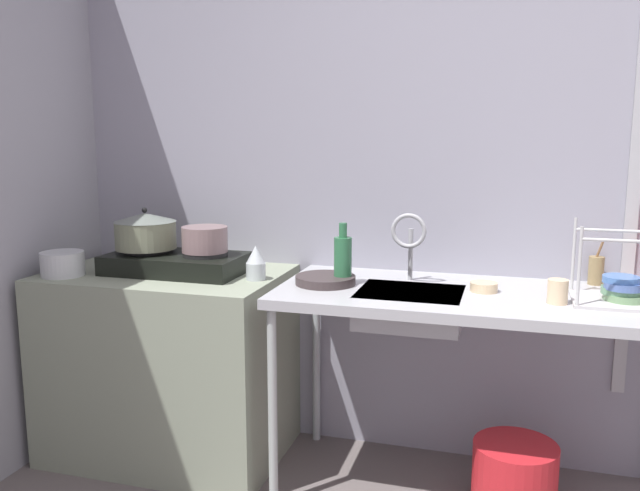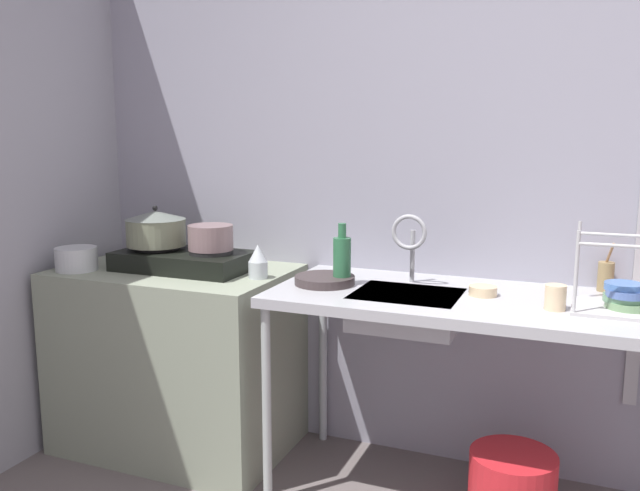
# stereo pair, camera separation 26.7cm
# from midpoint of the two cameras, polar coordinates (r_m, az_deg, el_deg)

# --- Properties ---
(wall_back) EXTENTS (5.19, 0.10, 2.52)m
(wall_back) POSITION_cam_midpoint_polar(r_m,az_deg,el_deg) (2.88, 23.37, 5.17)
(wall_back) COLOR #9392A0
(wall_back) RESTS_ON ground
(counter_concrete) EXTENTS (1.03, 0.67, 0.84)m
(counter_concrete) POSITION_cam_midpoint_polar(r_m,az_deg,el_deg) (3.12, -9.84, -9.62)
(counter_concrete) COLOR gray
(counter_concrete) RESTS_ON ground
(counter_sink) EXTENTS (1.54, 0.67, 0.84)m
(counter_sink) POSITION_cam_midpoint_polar(r_m,az_deg,el_deg) (2.59, 16.11, -5.58)
(counter_sink) COLOR #ACADB1
(counter_sink) RESTS_ON ground
(stove) EXTENTS (0.60, 0.32, 0.10)m
(stove) POSITION_cam_midpoint_polar(r_m,az_deg,el_deg) (2.97, -9.24, -1.26)
(stove) COLOR black
(stove) RESTS_ON counter_concrete
(pot_on_left_burner) EXTENTS (0.27, 0.27, 0.18)m
(pot_on_left_burner) POSITION_cam_midpoint_polar(r_m,az_deg,el_deg) (3.03, -11.62, 1.47)
(pot_on_left_burner) COLOR slate
(pot_on_left_burner) RESTS_ON stove
(pot_on_right_burner) EXTENTS (0.20, 0.20, 0.11)m
(pot_on_right_burner) POSITION_cam_midpoint_polar(r_m,az_deg,el_deg) (2.88, -6.87, 0.68)
(pot_on_right_burner) COLOR slate
(pot_on_right_burner) RESTS_ON stove
(pot_beside_stove) EXTENTS (0.18, 0.18, 0.10)m
(pot_beside_stove) POSITION_cam_midpoint_polar(r_m,az_deg,el_deg) (3.08, -18.09, -1.13)
(pot_beside_stove) COLOR silver
(pot_beside_stove) RESTS_ON counter_concrete
(percolator) EXTENTS (0.08, 0.08, 0.14)m
(percolator) POSITION_cam_midpoint_polar(r_m,az_deg,el_deg) (2.77, -2.66, -1.45)
(percolator) COLOR silver
(percolator) RESTS_ON counter_concrete
(sink_basin) EXTENTS (0.40, 0.33, 0.13)m
(sink_basin) POSITION_cam_midpoint_polar(r_m,az_deg,el_deg) (2.58, 10.51, -5.54)
(sink_basin) COLOR #ACADB1
(sink_basin) RESTS_ON counter_sink
(faucet) EXTENTS (0.14, 0.08, 0.29)m
(faucet) POSITION_cam_midpoint_polar(r_m,az_deg,el_deg) (2.67, 10.65, 0.72)
(faucet) COLOR #ACADB1
(faucet) RESTS_ON counter_sink
(frying_pan) EXTENTS (0.25, 0.25, 0.03)m
(frying_pan) POSITION_cam_midpoint_polar(r_m,az_deg,el_deg) (2.67, 3.28, -3.03)
(frying_pan) COLOR #3A3030
(frying_pan) RESTS_ON counter_sink
(dish_rack) EXTENTS (0.35, 0.26, 0.29)m
(dish_rack) POSITION_cam_midpoint_polar(r_m,az_deg,el_deg) (2.55, 27.78, -4.09)
(dish_rack) COLOR #BCBCBB
(dish_rack) RESTS_ON counter_sink
(cup_by_rack) EXTENTS (0.07, 0.07, 0.09)m
(cup_by_rack) POSITION_cam_midpoint_polar(r_m,az_deg,el_deg) (2.47, 22.71, -4.21)
(cup_by_rack) COLOR beige
(cup_by_rack) RESTS_ON counter_sink
(small_bowl_on_drainboard) EXTENTS (0.11, 0.11, 0.04)m
(small_bowl_on_drainboard) POSITION_cam_midpoint_polar(r_m,az_deg,el_deg) (2.59, 16.85, -3.82)
(small_bowl_on_drainboard) COLOR beige
(small_bowl_on_drainboard) RESTS_ON counter_sink
(bottle_by_sink) EXTENTS (0.07, 0.07, 0.25)m
(bottle_by_sink) POSITION_cam_midpoint_polar(r_m,az_deg,el_deg) (2.65, 4.81, -1.25)
(bottle_by_sink) COLOR #2C6942
(bottle_by_sink) RESTS_ON counter_sink
(utensil_jar) EXTENTS (0.06, 0.06, 0.19)m
(utensil_jar) POSITION_cam_midpoint_polar(r_m,az_deg,el_deg) (2.83, 26.07, -2.42)
(utensil_jar) COLOR olive
(utensil_jar) RESTS_ON counter_sink
(bucket_on_floor) EXTENTS (0.33, 0.33, 0.26)m
(bucket_on_floor) POSITION_cam_midpoint_polar(r_m,az_deg,el_deg) (2.78, 19.16, -19.17)
(bucket_on_floor) COLOR red
(bucket_on_floor) RESTS_ON ground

